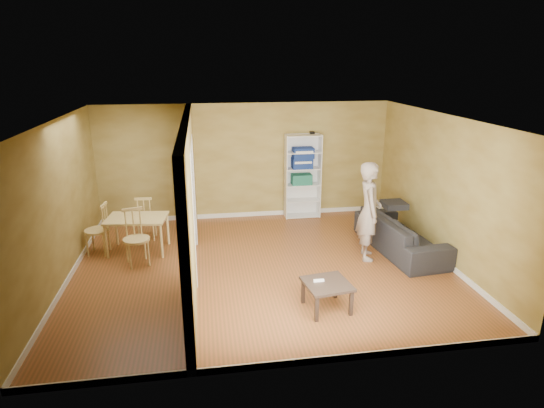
{
  "coord_description": "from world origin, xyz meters",
  "views": [
    {
      "loc": [
        -0.96,
        -7.23,
        3.52
      ],
      "look_at": [
        0.2,
        0.2,
        1.1
      ],
      "focal_mm": 30.0,
      "sensor_mm": 36.0,
      "label": 1
    }
  ],
  "objects_px": {
    "sofa": "(401,229)",
    "dining_table": "(137,221)",
    "person": "(370,203)",
    "chair_far": "(146,217)",
    "bookshelf": "(302,176)",
    "chair_left": "(97,229)",
    "chair_near": "(136,238)",
    "coffee_table": "(327,287)"
  },
  "relations": [
    {
      "from": "bookshelf",
      "to": "chair_far",
      "type": "relative_size",
      "value": 2.06
    },
    {
      "from": "person",
      "to": "coffee_table",
      "type": "bearing_deg",
      "value": 154.98
    },
    {
      "from": "person",
      "to": "chair_near",
      "type": "xyz_separation_m",
      "value": [
        -4.13,
        0.34,
        -0.55
      ]
    },
    {
      "from": "person",
      "to": "coffee_table",
      "type": "height_order",
      "value": "person"
    },
    {
      "from": "person",
      "to": "coffee_table",
      "type": "distance_m",
      "value": 2.17
    },
    {
      "from": "sofa",
      "to": "chair_far",
      "type": "relative_size",
      "value": 2.45
    },
    {
      "from": "chair_far",
      "to": "coffee_table",
      "type": "bearing_deg",
      "value": 134.56
    },
    {
      "from": "sofa",
      "to": "chair_near",
      "type": "height_order",
      "value": "chair_near"
    },
    {
      "from": "person",
      "to": "bookshelf",
      "type": "bearing_deg",
      "value": 26.84
    },
    {
      "from": "coffee_table",
      "to": "chair_near",
      "type": "height_order",
      "value": "chair_near"
    },
    {
      "from": "person",
      "to": "bookshelf",
      "type": "height_order",
      "value": "person"
    },
    {
      "from": "chair_near",
      "to": "chair_far",
      "type": "distance_m",
      "value": 1.23
    },
    {
      "from": "person",
      "to": "chair_far",
      "type": "height_order",
      "value": "person"
    },
    {
      "from": "dining_table",
      "to": "chair_far",
      "type": "bearing_deg",
      "value": 81.32
    },
    {
      "from": "sofa",
      "to": "chair_left",
      "type": "xyz_separation_m",
      "value": [
        -5.67,
        0.72,
        0.06
      ]
    },
    {
      "from": "dining_table",
      "to": "chair_left",
      "type": "relative_size",
      "value": 1.11
    },
    {
      "from": "sofa",
      "to": "person",
      "type": "relative_size",
      "value": 1.08
    },
    {
      "from": "person",
      "to": "chair_far",
      "type": "xyz_separation_m",
      "value": [
        -4.09,
        1.57,
        -0.59
      ]
    },
    {
      "from": "sofa",
      "to": "chair_far",
      "type": "distance_m",
      "value": 5.02
    },
    {
      "from": "sofa",
      "to": "person",
      "type": "bearing_deg",
      "value": 100.97
    },
    {
      "from": "coffee_table",
      "to": "dining_table",
      "type": "relative_size",
      "value": 0.58
    },
    {
      "from": "person",
      "to": "bookshelf",
      "type": "distance_m",
      "value": 2.57
    },
    {
      "from": "chair_left",
      "to": "chair_near",
      "type": "height_order",
      "value": "chair_near"
    },
    {
      "from": "coffee_table",
      "to": "chair_near",
      "type": "relative_size",
      "value": 0.63
    },
    {
      "from": "bookshelf",
      "to": "chair_near",
      "type": "height_order",
      "value": "bookshelf"
    },
    {
      "from": "person",
      "to": "dining_table",
      "type": "xyz_separation_m",
      "value": [
        -4.19,
        0.94,
        -0.45
      ]
    },
    {
      "from": "chair_left",
      "to": "chair_near",
      "type": "distance_m",
      "value": 0.99
    },
    {
      "from": "dining_table",
      "to": "chair_near",
      "type": "relative_size",
      "value": 1.08
    },
    {
      "from": "sofa",
      "to": "chair_far",
      "type": "bearing_deg",
      "value": 68.88
    },
    {
      "from": "sofa",
      "to": "chair_near",
      "type": "xyz_separation_m",
      "value": [
        -4.88,
        0.12,
        0.07
      ]
    },
    {
      "from": "bookshelf",
      "to": "chair_near",
      "type": "xyz_separation_m",
      "value": [
        -3.45,
        -2.13,
        -0.45
      ]
    },
    {
      "from": "chair_far",
      "to": "sofa",
      "type": "bearing_deg",
      "value": 167.24
    },
    {
      "from": "dining_table",
      "to": "bookshelf",
      "type": "bearing_deg",
      "value": 23.61
    },
    {
      "from": "sofa",
      "to": "person",
      "type": "distance_m",
      "value": 1.0
    },
    {
      "from": "chair_near",
      "to": "chair_far",
      "type": "xyz_separation_m",
      "value": [
        0.04,
        1.23,
        -0.04
      ]
    },
    {
      "from": "person",
      "to": "chair_left",
      "type": "distance_m",
      "value": 5.04
    },
    {
      "from": "sofa",
      "to": "dining_table",
      "type": "relative_size",
      "value": 2.09
    },
    {
      "from": "sofa",
      "to": "chair_left",
      "type": "bearing_deg",
      "value": 77.21
    },
    {
      "from": "sofa",
      "to": "coffee_table",
      "type": "xyz_separation_m",
      "value": [
        -1.96,
        -1.88,
        -0.07
      ]
    },
    {
      "from": "bookshelf",
      "to": "chair_left",
      "type": "bearing_deg",
      "value": -160.08
    },
    {
      "from": "coffee_table",
      "to": "chair_far",
      "type": "xyz_separation_m",
      "value": [
        -2.88,
        3.22,
        0.1
      ]
    },
    {
      "from": "sofa",
      "to": "chair_near",
      "type": "bearing_deg",
      "value": 83.04
    }
  ]
}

